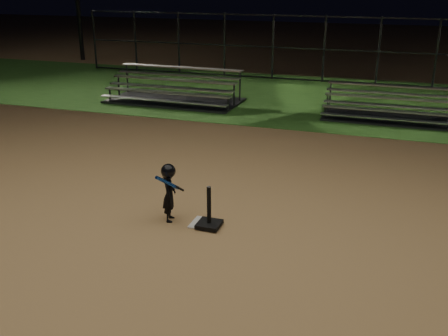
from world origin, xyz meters
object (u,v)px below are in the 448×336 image
Objects in this scene: batting_tee at (209,219)px; child_batter at (169,191)px; bleacher_right at (388,113)px; bleacher_left at (174,95)px; home_plate at (205,224)px.

child_batter reaches higher than batting_tee.
batting_tee is 8.45m from bleacher_right.
child_batter is 8.80m from bleacher_left.
bleacher_right is (2.52, 8.07, 0.04)m from batting_tee.
bleacher_right reaches higher than home_plate.
batting_tee is at bearing -107.36° from child_batter.
child_batter is (-0.61, -0.04, 0.53)m from home_plate.
batting_tee is at bearing -61.63° from bleacher_left.
home_plate is 0.45× the size of child_batter.
child_batter is at bearing -111.64° from bleacher_right.
child_batter is at bearing -65.68° from bleacher_left.
child_batter is at bearing -176.58° from home_plate.
batting_tee is at bearing -107.05° from bleacher_right.
home_plate is 0.81m from child_batter.
child_batter is 0.23× the size of bleacher_left.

